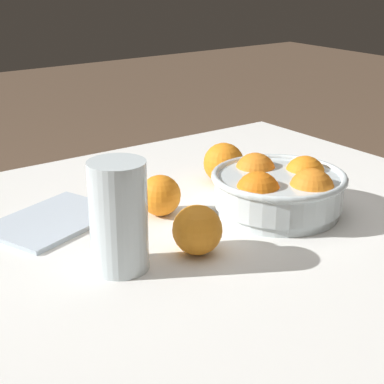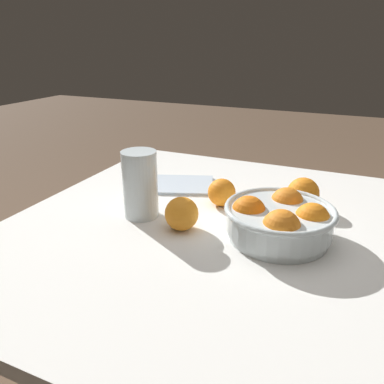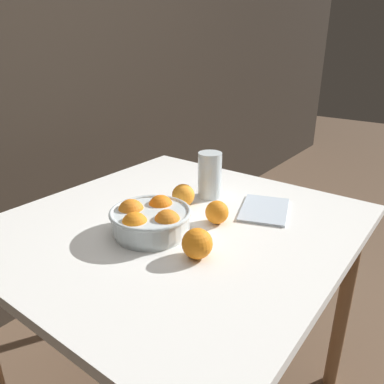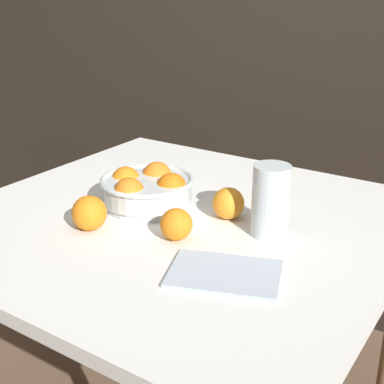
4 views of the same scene
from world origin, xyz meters
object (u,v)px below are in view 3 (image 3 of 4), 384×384
Objects in this scene: fruit_bowl at (150,219)px; orange_loose_front at (197,244)px; orange_loose_aside at (217,212)px; juice_glass at (210,177)px; orange_loose_near_bowl at (183,195)px.

fruit_bowl reaches higher than orange_loose_front.
fruit_bowl reaches higher than orange_loose_aside.
fruit_bowl is 3.28× the size of orange_loose_aside.
orange_loose_front is 0.20m from orange_loose_aside.
juice_glass is at bearing 3.35° from fruit_bowl.
fruit_bowl is 0.32m from juice_glass.
orange_loose_aside is at bearing -103.47° from orange_loose_near_bowl.
orange_loose_front reaches higher than orange_loose_near_bowl.
fruit_bowl is 1.45× the size of juice_glass.
orange_loose_near_bowl is at bearing 11.90° from fruit_bowl.
juice_glass is 2.26× the size of orange_loose_aside.
orange_loose_aside is at bearing -139.40° from juice_glass.
fruit_bowl is at bearing 145.83° from orange_loose_aside.
orange_loose_front is at bearing -150.04° from juice_glass.
fruit_bowl is 0.21m from orange_loose_near_bowl.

